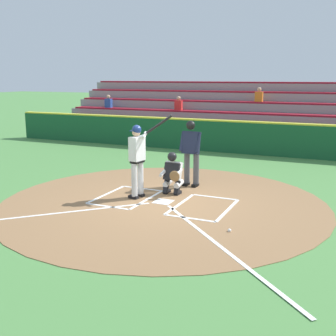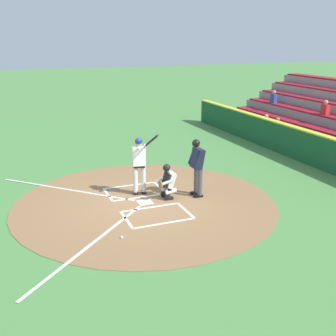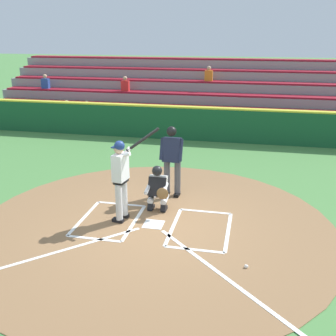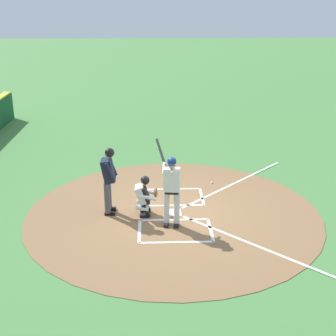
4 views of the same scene
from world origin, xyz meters
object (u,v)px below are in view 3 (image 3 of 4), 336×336
catcher (158,187)px  baseball (246,266)px  batter (121,175)px  plate_umpire (172,156)px

catcher → baseball: catcher is taller
batter → baseball: batter is taller
catcher → batter: bearing=46.0°
plate_umpire → baseball: plate_umpire is taller
catcher → plate_umpire: plate_umpire is taller
plate_umpire → batter: bearing=63.9°
baseball → batter: bearing=-26.7°
plate_umpire → baseball: 3.80m
catcher → plate_umpire: 1.08m
baseball → catcher: bearing=-44.3°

